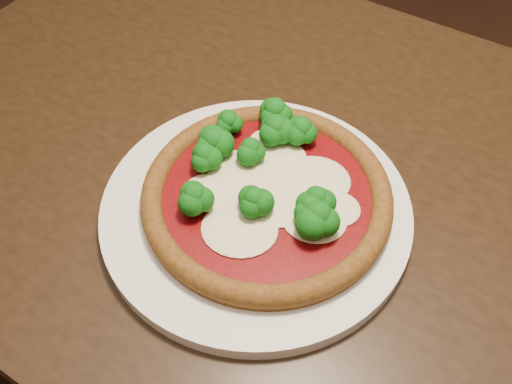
# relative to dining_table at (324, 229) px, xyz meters

# --- Properties ---
(floor) EXTENTS (4.00, 4.00, 0.00)m
(floor) POSITION_rel_dining_table_xyz_m (-0.04, 0.07, -0.65)
(floor) COLOR black
(floor) RESTS_ON ground
(dining_table) EXTENTS (1.43, 1.14, 0.75)m
(dining_table) POSITION_rel_dining_table_xyz_m (0.00, 0.00, 0.00)
(dining_table) COLOR black
(dining_table) RESTS_ON floor
(plate) EXTENTS (0.35, 0.35, 0.02)m
(plate) POSITION_rel_dining_table_xyz_m (-0.08, -0.07, 0.11)
(plate) COLOR white
(plate) RESTS_ON dining_table
(pizza) EXTENTS (0.28, 0.28, 0.06)m
(pizza) POSITION_rel_dining_table_xyz_m (-0.07, -0.06, 0.14)
(pizza) COLOR brown
(pizza) RESTS_ON plate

